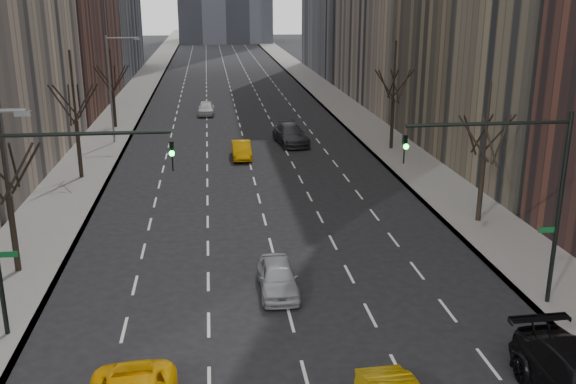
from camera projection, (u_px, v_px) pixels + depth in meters
name	position (u px, v px, depth m)	size (l,w,h in m)	color
sidewalk_left	(133.00, 99.00, 79.09)	(4.50, 320.00, 0.15)	slate
sidewalk_right	(328.00, 95.00, 81.94)	(4.50, 320.00, 0.15)	slate
tree_lw_b	(9.00, 197.00, 28.73)	(3.36, 3.50, 7.82)	black
tree_lw_c	(76.00, 122.00, 43.81)	(3.36, 3.50, 8.74)	black
tree_lw_d	(113.00, 91.00, 61.02)	(3.36, 3.50, 7.36)	black
tree_rw_b	(484.00, 159.00, 35.32)	(3.36, 3.50, 7.82)	black
tree_rw_c	(393.00, 101.00, 52.30)	(3.36, 3.50, 8.74)	black
traffic_mast_left	(38.00, 197.00, 22.85)	(6.69, 0.39, 8.00)	black
traffic_mast_right	(522.00, 180.00, 24.98)	(6.69, 0.39, 8.00)	black
streetlight_far	(114.00, 79.00, 53.91)	(2.83, 0.22, 9.00)	slate
silver_sedan_ahead	(278.00, 277.00, 27.76)	(1.64, 4.07, 1.39)	#96989D
far_taxi	(241.00, 150.00, 50.51)	(1.43, 4.10, 1.35)	#E79B04
far_suv_grey	(291.00, 134.00, 55.32)	(2.33, 5.72, 1.66)	#323237
far_car_white	(206.00, 108.00, 68.73)	(1.70, 4.23, 1.44)	silver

